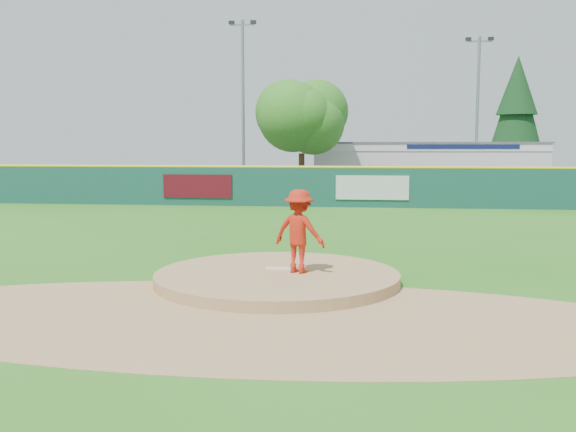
# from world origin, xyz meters

# --- Properties ---
(ground) EXTENTS (120.00, 120.00, 0.00)m
(ground) POSITION_xyz_m (0.00, 0.00, 0.00)
(ground) COLOR #286B19
(ground) RESTS_ON ground
(pitchers_mound) EXTENTS (5.50, 5.50, 0.50)m
(pitchers_mound) POSITION_xyz_m (0.00, 0.00, 0.00)
(pitchers_mound) COLOR #9E774C
(pitchers_mound) RESTS_ON ground
(pitching_rubber) EXTENTS (0.60, 0.15, 0.04)m
(pitching_rubber) POSITION_xyz_m (0.00, 0.30, 0.27)
(pitching_rubber) COLOR white
(pitching_rubber) RESTS_ON pitchers_mound
(infield_dirt_arc) EXTENTS (15.40, 15.40, 0.01)m
(infield_dirt_arc) POSITION_xyz_m (0.00, -3.00, 0.01)
(infield_dirt_arc) COLOR #9E774C
(infield_dirt_arc) RESTS_ON ground
(parking_lot) EXTENTS (44.00, 16.00, 0.02)m
(parking_lot) POSITION_xyz_m (0.00, 27.00, 0.01)
(parking_lot) COLOR #38383A
(parking_lot) RESTS_ON ground
(pitcher) EXTENTS (1.37, 1.08, 1.87)m
(pitcher) POSITION_xyz_m (0.50, 0.02, 1.18)
(pitcher) COLOR red
(pitcher) RESTS_ON pitchers_mound
(van) EXTENTS (6.03, 4.16, 1.53)m
(van) POSITION_xyz_m (3.83, 24.06, 0.79)
(van) COLOR silver
(van) RESTS_ON parking_lot
(pool_building_grp) EXTENTS (15.20, 8.20, 3.31)m
(pool_building_grp) POSITION_xyz_m (6.00, 31.99, 1.66)
(pool_building_grp) COLOR silver
(pool_building_grp) RESTS_ON ground
(fence_banners) EXTENTS (12.49, 0.04, 1.20)m
(fence_banners) POSITION_xyz_m (-2.20, 17.92, 1.00)
(fence_banners) COLOR #540C16
(fence_banners) RESTS_ON ground
(playground_slide) EXTENTS (0.89, 2.50, 1.38)m
(playground_slide) POSITION_xyz_m (-12.81, 24.33, 0.70)
(playground_slide) COLOR blue
(playground_slide) RESTS_ON ground
(outfield_fence) EXTENTS (40.00, 0.14, 2.07)m
(outfield_fence) POSITION_xyz_m (0.00, 18.00, 1.09)
(outfield_fence) COLOR #15443B
(outfield_fence) RESTS_ON ground
(deciduous_tree) EXTENTS (5.60, 5.60, 7.36)m
(deciduous_tree) POSITION_xyz_m (-2.00, 25.00, 4.55)
(deciduous_tree) COLOR #382314
(deciduous_tree) RESTS_ON ground
(conifer_tree) EXTENTS (4.40, 4.40, 9.50)m
(conifer_tree) POSITION_xyz_m (13.00, 36.00, 5.54)
(conifer_tree) COLOR #382314
(conifer_tree) RESTS_ON ground
(light_pole_left) EXTENTS (1.75, 0.25, 11.00)m
(light_pole_left) POSITION_xyz_m (-6.00, 27.00, 6.05)
(light_pole_left) COLOR gray
(light_pole_left) RESTS_ON ground
(light_pole_right) EXTENTS (1.75, 0.25, 10.00)m
(light_pole_right) POSITION_xyz_m (9.00, 29.00, 5.54)
(light_pole_right) COLOR gray
(light_pole_right) RESTS_ON ground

